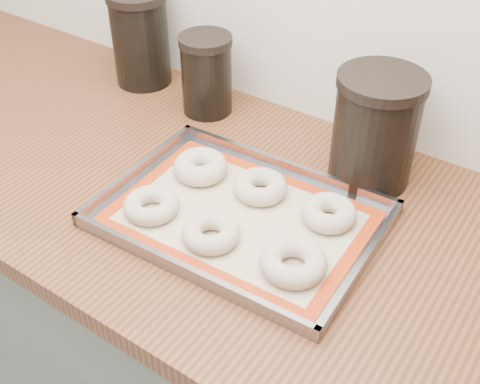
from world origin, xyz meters
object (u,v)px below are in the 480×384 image
Objects in this scene: bagel_back_right at (329,213)px; canister_left at (140,38)px; canister_mid at (206,74)px; bagel_back_left at (201,167)px; bagel_front_right at (293,262)px; bagel_front_left at (151,205)px; bagel_front_mid at (211,233)px; baking_tray at (240,216)px; bagel_back_mid at (260,187)px; canister_right at (375,129)px.

bagel_back_right is 0.64m from canister_left.
bagel_back_left is at bearing -56.00° from canister_mid.
canister_left is (-0.61, 0.34, 0.09)m from bagel_front_right.
bagel_back_left is (0.00, 0.13, 0.00)m from bagel_front_left.
canister_mid is (-0.39, 0.18, 0.06)m from bagel_back_right.
baking_tray is at bearing 84.89° from bagel_front_mid.
baking_tray is at bearing 157.86° from bagel_front_right.
bagel_front_right is 0.70m from canister_left.
bagel_back_mid is 0.56× the size of canister_mid.
canister_mid is (-0.13, 0.34, 0.07)m from bagel_front_left.
canister_mid is at bearing 135.53° from baking_tray.
baking_tray is 0.56m from canister_left.
canister_left is at bearing 142.31° from bagel_front_mid.
bagel_front_right is at bearing -38.12° from canister_mid.
baking_tray is at bearing -148.89° from bagel_back_right.
bagel_front_left is 0.13m from bagel_front_mid.
canister_left is (-0.34, 0.36, 0.09)m from bagel_front_left.
canister_mid is at bearing 144.12° from bagel_back_mid.
canister_right is (0.13, 0.16, 0.08)m from bagel_back_mid.
bagel_front_left is at bearing -179.20° from bagel_front_mid.
bagel_front_right is at bearing -88.15° from canister_right.
canister_right reaches higher than bagel_back_mid.
bagel_back_left is (-0.13, 0.06, 0.02)m from baking_tray.
baking_tray is 0.29m from canister_right.
bagel_front_right is 0.19m from bagel_back_mid.
bagel_front_right is at bearing -22.14° from baking_tray.
canister_mid is (-0.27, 0.26, 0.08)m from baking_tray.
canister_right is at bearing 91.85° from bagel_front_right.
bagel_front_left is 1.00× the size of bagel_back_mid.
canister_left is 1.24× the size of canister_mid.
bagel_front_left is 0.45× the size of canister_left.
bagel_front_mid is 1.00× the size of bagel_back_mid.
bagel_front_right and bagel_back_mid have the same top height.
bagel_back_mid is at bearing 89.74° from bagel_front_mid.
bagel_front_left is 0.91× the size of bagel_front_right.
canister_mid is 0.39m from canister_right.
canister_mid is at bearing -6.37° from canister_left.
canister_left is 1.01× the size of canister_right.
baking_tray is at bearing -118.76° from canister_right.
bagel_back_mid and bagel_back_right have the same top height.
bagel_back_right is at bearing -24.91° from canister_mid.
bagel_back_left is 0.42m from canister_left.
canister_left reaches higher than canister_mid.
canister_right is at bearing -4.64° from canister_left.
canister_right is at bearing 89.90° from bagel_back_right.
bagel_back_left is at bearing -173.05° from bagel_back_mid.
bagel_back_right is at bearing 48.29° from bagel_front_mid.
canister_mid is (-0.26, 0.33, 0.07)m from bagel_front_mid.
bagel_front_left is 0.41m from canister_right.
bagel_back_mid is at bearing -177.99° from bagel_back_right.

